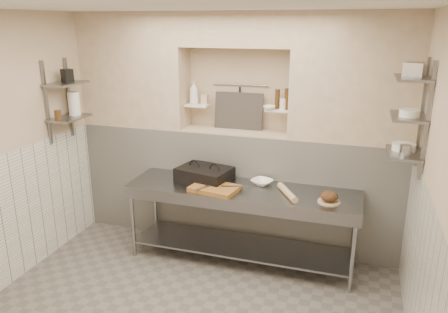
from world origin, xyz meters
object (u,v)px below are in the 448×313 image
at_px(rolling_pin, 287,192).
at_px(bottle_soap, 194,93).
at_px(prep_table, 241,210).
at_px(mixing_bowl, 262,182).
at_px(bowl_alcove, 269,108).
at_px(bread_loaf, 329,196).
at_px(cutting_board, 215,188).
at_px(panini_press, 205,174).
at_px(jug_left, 74,103).

distance_m(rolling_pin, bottle_soap, 1.70).
height_order(prep_table, rolling_pin, rolling_pin).
bearing_deg(mixing_bowl, bowl_alcove, 90.84).
distance_m(mixing_bowl, rolling_pin, 0.41).
bearing_deg(bread_loaf, cutting_board, -178.33).
bearing_deg(cutting_board, mixing_bowl, 35.87).
relative_size(prep_table, mixing_bowl, 11.13).
bearing_deg(panini_press, bowl_alcove, 43.00).
relative_size(panini_press, bowl_alcove, 4.70).
height_order(prep_table, bottle_soap, bottle_soap).
height_order(cutting_board, bread_loaf, bread_loaf).
distance_m(bowl_alcove, jug_left, 2.31).
bearing_deg(rolling_pin, bottle_soap, 154.79).
bearing_deg(bottle_soap, mixing_bowl, -21.13).
bearing_deg(rolling_pin, panini_press, 171.25).
xyz_separation_m(mixing_bowl, bottle_soap, (-0.96, 0.37, 0.93)).
height_order(cutting_board, rolling_pin, rolling_pin).
height_order(panini_press, bottle_soap, bottle_soap).
relative_size(cutting_board, mixing_bowl, 2.18).
distance_m(panini_press, cutting_board, 0.33).
distance_m(panini_press, bottle_soap, 1.03).
distance_m(cutting_board, bread_loaf, 1.23).
xyz_separation_m(cutting_board, rolling_pin, (0.79, 0.09, 0.01)).
bearing_deg(jug_left, rolling_pin, -0.27).
height_order(bowl_alcove, jug_left, jug_left).
xyz_separation_m(prep_table, jug_left, (-2.07, -0.02, 1.11)).
distance_m(cutting_board, jug_left, 1.98).
distance_m(prep_table, bowl_alcove, 1.22).
xyz_separation_m(panini_press, bowl_alcove, (0.66, 0.39, 0.75)).
distance_m(bottle_soap, bowl_alcove, 0.96).
bearing_deg(jug_left, cutting_board, -3.33).
height_order(rolling_pin, bread_loaf, bread_loaf).
relative_size(panini_press, mixing_bowl, 2.86).
bearing_deg(cutting_board, bread_loaf, 1.67).
height_order(cutting_board, bottle_soap, bottle_soap).
bearing_deg(mixing_bowl, rolling_pin, -35.51).
relative_size(prep_table, bowl_alcove, 18.28).
xyz_separation_m(prep_table, mixing_bowl, (0.18, 0.20, 0.29)).
height_order(mixing_bowl, bread_loaf, bread_loaf).
bearing_deg(prep_table, bowl_alcove, 70.57).
relative_size(prep_table, panini_press, 3.89).
relative_size(cutting_board, jug_left, 1.85).
bearing_deg(cutting_board, bottle_soap, 125.61).
bearing_deg(bottle_soap, prep_table, -36.45).
bearing_deg(jug_left, prep_table, 0.64).
xyz_separation_m(cutting_board, jug_left, (-1.80, 0.10, 0.83)).
bearing_deg(bowl_alcove, panini_press, -149.55).
bearing_deg(bowl_alcove, bread_loaf, -37.56).
bearing_deg(mixing_bowl, bread_loaf, -20.79).
height_order(panini_press, mixing_bowl, panini_press).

